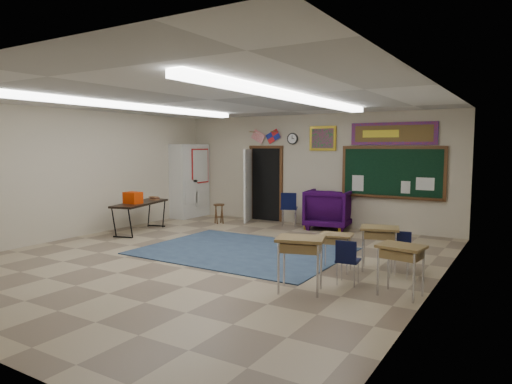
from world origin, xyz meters
The scene contains 24 objects.
floor centered at (0.00, 0.00, 0.00)m, with size 9.00×9.00×0.00m, color gray.
back_wall centered at (0.00, 4.50, 1.50)m, with size 8.00×0.04×3.00m, color #B4A992.
left_wall centered at (-4.00, 0.00, 1.50)m, with size 0.04×9.00×3.00m, color #B4A992.
right_wall centered at (4.00, 0.00, 1.50)m, with size 0.04×9.00×3.00m, color #B4A992.
ceiling centered at (0.00, 0.00, 3.00)m, with size 8.00×9.00×0.04m, color silver.
area_rug centered at (0.20, 0.80, 0.01)m, with size 4.00×3.00×0.02m, color #354C66.
fluorescent_strips centered at (0.00, 0.00, 2.94)m, with size 3.86×6.00×0.10m, color white, non-canonical shape.
doorway centered at (-1.50, 4.35, 1.06)m, with size 1.10×0.89×2.16m.
chalkboard centered at (2.20, 4.46, 1.46)m, with size 2.55×0.14×1.30m.
bulletin_board centered at (2.20, 4.47, 2.45)m, with size 2.10×0.05×0.55m.
framed_art_print centered at (0.35, 4.47, 2.35)m, with size 0.75×0.05×0.65m.
wall_clock centered at (-0.55, 4.47, 2.35)m, with size 0.32×0.05×0.32m.
wall_flags centered at (-1.40, 4.44, 2.48)m, with size 1.16×0.06×0.70m, color red, non-canonical shape.
storage_cabinet centered at (-3.71, 3.85, 1.10)m, with size 0.59×1.25×2.20m.
wingback_armchair centered at (0.69, 4.15, 0.52)m, with size 1.10×1.14×1.03m, color #20042F.
student_chair_reading centered at (-0.40, 4.01, 0.46)m, with size 0.46×0.46×0.91m, color black, non-canonical shape.
student_chair_desk_a centered at (2.81, -0.19, 0.36)m, with size 0.36×0.36×0.71m, color black, non-canonical shape.
student_chair_desk_b centered at (3.39, 0.63, 0.36)m, with size 0.36×0.36×0.73m, color black, non-canonical shape.
student_desk_front_left centered at (2.37, 0.41, 0.36)m, with size 0.60×0.49×0.65m.
student_desk_front_right centered at (2.99, 0.84, 0.43)m, with size 0.74×0.63×0.76m.
student_desk_back_left centered at (2.34, -0.93, 0.46)m, with size 0.80×0.68×0.81m.
student_desk_back_right centered at (3.65, -0.35, 0.41)m, with size 0.67×0.54×0.74m.
folding_table centered at (-3.16, 1.24, 0.41)m, with size 1.04×1.90×1.03m.
wooden_stool centered at (-2.22, 3.29, 0.28)m, with size 0.31×0.31×0.54m.
Camera 1 is at (5.22, -6.86, 2.14)m, focal length 32.00 mm.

